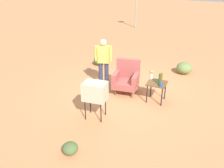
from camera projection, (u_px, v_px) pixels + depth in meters
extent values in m
plane|color=#C17A4C|center=(124.00, 89.00, 7.96)|extent=(60.00, 60.00, 0.00)
cylinder|color=brown|center=(115.00, 92.00, 7.54)|extent=(0.05, 0.05, 0.22)
cylinder|color=brown|center=(132.00, 94.00, 7.41)|extent=(0.05, 0.05, 0.22)
cylinder|color=brown|center=(120.00, 85.00, 8.01)|extent=(0.05, 0.05, 0.22)
cylinder|color=brown|center=(135.00, 87.00, 7.87)|extent=(0.05, 0.05, 0.22)
cube|color=#9E4C47|center=(126.00, 84.00, 7.62)|extent=(0.86, 0.86, 0.20)
cube|color=#9E4C47|center=(128.00, 68.00, 7.72)|extent=(0.77, 0.26, 0.64)
cube|color=#9E4C47|center=(116.00, 76.00, 7.60)|extent=(0.23, 0.70, 0.26)
cube|color=#9E4C47|center=(136.00, 78.00, 7.44)|extent=(0.23, 0.70, 0.26)
cylinder|color=black|center=(147.00, 94.00, 7.03)|extent=(0.04, 0.04, 0.58)
cylinder|color=black|center=(162.00, 97.00, 6.86)|extent=(0.04, 0.04, 0.58)
cylinder|color=black|center=(151.00, 88.00, 7.40)|extent=(0.04, 0.04, 0.58)
cylinder|color=black|center=(165.00, 91.00, 7.23)|extent=(0.04, 0.04, 0.58)
cube|color=brown|center=(157.00, 83.00, 7.00)|extent=(0.56, 0.56, 0.03)
cylinder|color=black|center=(106.00, 106.00, 6.40)|extent=(0.03, 0.03, 0.55)
cylinder|color=black|center=(90.00, 104.00, 6.53)|extent=(0.03, 0.03, 0.55)
cylinder|color=black|center=(101.00, 113.00, 6.09)|extent=(0.03, 0.03, 0.55)
cylinder|color=black|center=(85.00, 110.00, 6.22)|extent=(0.03, 0.03, 0.55)
cube|color=#BCB299|center=(95.00, 91.00, 6.09)|extent=(0.65, 0.50, 0.48)
cube|color=#383D3F|center=(98.00, 88.00, 6.28)|extent=(0.42, 0.06, 0.34)
cylinder|color=#2D3347|center=(101.00, 74.00, 8.04)|extent=(0.14, 0.14, 0.86)
cylinder|color=#2D3347|center=(107.00, 74.00, 8.03)|extent=(0.14, 0.14, 0.86)
cube|color=#D6C64C|center=(103.00, 54.00, 7.73)|extent=(0.41, 0.33, 0.56)
cylinder|color=#D6C64C|center=(96.00, 53.00, 7.74)|extent=(0.09, 0.09, 0.50)
cylinder|color=#D6C64C|center=(111.00, 54.00, 7.70)|extent=(0.09, 0.09, 0.50)
sphere|color=#DBAD84|center=(103.00, 43.00, 7.57)|extent=(0.22, 0.22, 0.22)
cylinder|color=gray|center=(136.00, 13.00, 16.48)|extent=(0.08, 0.08, 2.00)
cylinder|color=#1E5623|center=(160.00, 79.00, 6.85)|extent=(0.07, 0.07, 0.32)
cylinder|color=brown|center=(161.00, 78.00, 6.94)|extent=(0.07, 0.07, 0.30)
cylinder|color=blue|center=(161.00, 85.00, 6.73)|extent=(0.07, 0.07, 0.12)
cylinder|color=silver|center=(151.00, 76.00, 7.22)|extent=(0.09, 0.09, 0.18)
sphere|color=yellow|center=(152.00, 72.00, 7.16)|extent=(0.07, 0.07, 0.07)
sphere|color=#E04C66|center=(150.00, 72.00, 7.18)|extent=(0.07, 0.07, 0.07)
sphere|color=orange|center=(153.00, 72.00, 7.13)|extent=(0.07, 0.07, 0.07)
ellipsoid|color=olive|center=(184.00, 68.00, 9.11)|extent=(0.59, 0.59, 0.46)
ellipsoid|color=#475B33|center=(99.00, 61.00, 10.00)|extent=(0.48, 0.48, 0.37)
ellipsoid|color=#475B33|center=(70.00, 148.00, 5.08)|extent=(0.35, 0.35, 0.27)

